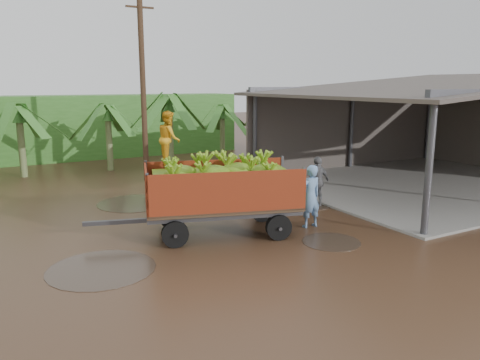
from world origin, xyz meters
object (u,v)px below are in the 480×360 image
object	(u,v)px
banana_trailer	(221,189)
utility_pole	(143,89)
man_blue	(310,196)
man_grey	(318,182)

from	to	relation	value
banana_trailer	utility_pole	distance (m)	8.77
banana_trailer	utility_pole	size ratio (longest dim) A/B	0.76
man_blue	utility_pole	bearing A→B (deg)	-76.89
man_blue	man_grey	size ratio (longest dim) A/B	1.07
utility_pole	man_blue	bearing A→B (deg)	-76.68
man_grey	utility_pole	world-z (taller)	utility_pole
man_grey	utility_pole	xyz separation A→B (m)	(-3.87, 7.25, 3.15)
banana_trailer	utility_pole	bearing A→B (deg)	103.56
man_blue	man_grey	bearing A→B (deg)	-133.43
man_grey	banana_trailer	bearing A→B (deg)	3.73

